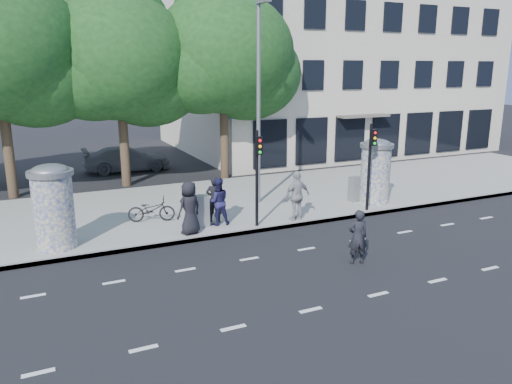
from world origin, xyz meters
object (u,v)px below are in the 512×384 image
ped_c (218,201)px  man_road (358,237)px  cabinet_right (355,189)px  car_right (127,159)px  ped_a (189,208)px  cabinet_left (201,211)px  traffic_pole_near (258,169)px  ped_b (214,200)px  ad_column_left (53,205)px  ad_column_right (376,169)px  traffic_pole_far (370,158)px  bicycle (151,210)px  street_lamp (259,89)px  ped_e (297,196)px

ped_c → man_road: 5.42m
cabinet_right → car_right: car_right is taller
ped_a → cabinet_left: 0.94m
traffic_pole_near → ped_b: size_ratio=2.01×
ad_column_left → ped_a: 4.24m
ad_column_right → ped_c: ad_column_right is taller
man_road → car_right: bearing=-64.2°
ped_a → ped_c: 1.34m
ad_column_left → car_right: (4.41, 11.82, -0.86)m
traffic_pole_far → bicycle: (-8.07, 2.14, -1.64)m
ad_column_right → street_lamp: size_ratio=0.33×
ped_a → traffic_pole_far: bearing=157.0°
ad_column_left → street_lamp: street_lamp is taller
car_right → ped_c: bearing=-173.6°
traffic_pole_far → man_road: 5.49m
ped_b → car_right: bearing=-60.5°
traffic_pole_far → ped_a: size_ratio=1.88×
car_right → cabinet_left: bearing=-176.5°
ped_e → car_right: size_ratio=0.39×
ped_a → cabinet_right: size_ratio=1.74×
traffic_pole_near → ped_c: (-1.20, 0.76, -1.23)m
ped_a → ped_b: (1.22, 0.88, -0.06)m
ped_b → ped_c: (0.00, -0.34, 0.01)m
ped_a → car_right: bearing=-112.5°
ad_column_left → traffic_pole_near: (6.60, -0.71, 0.69)m
cabinet_right → ped_e: bearing=-167.2°
traffic_pole_near → man_road: 4.47m
street_lamp → bicycle: 6.32m
ad_column_right → man_road: bearing=-132.1°
ped_b → car_right: size_ratio=0.36×
traffic_pole_far → ad_column_right: bearing=42.2°
cabinet_left → car_right: 11.70m
ad_column_right → street_lamp: (-4.40, 1.93, 3.26)m
man_road → ped_c: bearing=-48.2°
ped_a → ped_b: size_ratio=1.07×
ad_column_right → ped_a: 8.26m
cabinet_right → car_right: bearing=115.8°
ad_column_right → street_lamp: street_lamp is taller
traffic_pole_near → car_right: (-2.19, 12.53, -1.55)m
ad_column_right → ped_b: ad_column_right is taller
cabinet_left → cabinet_right: 6.99m
ad_column_left → traffic_pole_far: 11.44m
street_lamp → ped_a: 5.96m
traffic_pole_near → man_road: traffic_pole_near is taller
traffic_pole_near → cabinet_left: 2.50m
ped_b → bicycle: size_ratio=1.00×
street_lamp → ped_a: bearing=-145.5°
traffic_pole_near → cabinet_left: size_ratio=3.03×
ad_column_left → man_road: size_ratio=1.62×
ped_b → car_right: ped_b is taller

